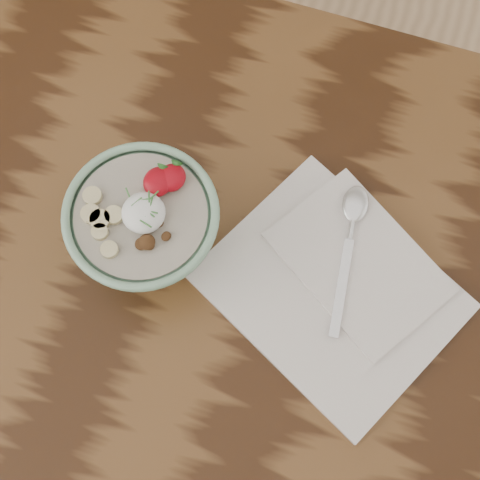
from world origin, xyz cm
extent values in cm
cube|color=#331B0C|center=(0.00, 0.00, 73.00)|extent=(160.00, 90.00, 4.00)
cylinder|color=#85B392|center=(2.46, 7.00, 75.54)|extent=(7.53, 7.53, 1.08)
torus|color=#85B392|center=(2.46, 7.00, 84.33)|extent=(17.13, 17.13, 0.99)
cylinder|color=#BFB39E|center=(2.46, 7.00, 83.79)|extent=(14.53, 14.53, 0.90)
ellipsoid|color=white|center=(2.94, 7.00, 85.15)|extent=(4.73, 4.73, 2.60)
ellipsoid|color=#9E0712|center=(3.16, 10.84, 85.11)|extent=(3.19, 3.51, 1.76)
cone|color=#286623|center=(3.16, 12.28, 85.41)|extent=(1.40, 1.03, 1.52)
ellipsoid|color=#9E0712|center=(4.42, 11.79, 85.07)|extent=(3.03, 3.34, 1.67)
cone|color=#286623|center=(4.42, 13.15, 85.37)|extent=(1.40, 1.03, 1.52)
cylinder|color=#D2C18A|center=(-0.10, 5.95, 84.64)|extent=(2.06, 2.06, 0.70)
cylinder|color=#D2C18A|center=(-0.86, 3.71, 84.64)|extent=(1.80, 1.80, 0.70)
cylinder|color=#D2C18A|center=(-2.52, 5.31, 84.64)|extent=(2.16, 2.16, 0.70)
cylinder|color=#D2C18A|center=(-3.13, 7.28, 84.64)|extent=(2.07, 2.07, 0.70)
cylinder|color=#D2C18A|center=(0.84, 2.19, 84.64)|extent=(1.87, 1.87, 0.70)
cylinder|color=#D2C18A|center=(-1.33, 5.03, 84.64)|extent=(2.23, 2.23, 0.70)
ellipsoid|color=#4C2D16|center=(4.51, 6.52, 84.81)|extent=(1.84, 1.57, 1.04)
ellipsoid|color=#4C2D16|center=(4.00, 5.83, 84.71)|extent=(1.74, 1.74, 0.69)
ellipsoid|color=#4C2D16|center=(4.63, 3.94, 84.64)|extent=(1.45, 1.37, 0.63)
ellipsoid|color=#4C2D16|center=(4.35, 4.14, 84.86)|extent=(2.52, 2.53, 1.01)
ellipsoid|color=#4C2D16|center=(4.26, 3.99, 84.69)|extent=(1.50, 1.38, 0.96)
ellipsoid|color=#4C2D16|center=(6.01, 5.41, 84.64)|extent=(1.22, 1.32, 0.59)
ellipsoid|color=#4C2D16|center=(3.81, 3.76, 84.73)|extent=(1.84, 1.87, 0.77)
cylinder|color=#3A7531|center=(3.87, 5.62, 86.24)|extent=(1.47, 0.56, 0.23)
cylinder|color=#3A7531|center=(3.57, 8.08, 86.24)|extent=(0.34, 1.12, 0.22)
cylinder|color=#3A7531|center=(3.00, 8.20, 86.24)|extent=(1.13, 0.71, 0.22)
cylinder|color=#3A7531|center=(3.10, 6.85, 86.24)|extent=(1.10, 1.18, 0.23)
cylinder|color=#3A7531|center=(3.95, 7.04, 86.24)|extent=(1.45, 0.29, 0.23)
cylinder|color=#3A7531|center=(3.61, 8.93, 86.24)|extent=(0.69, 1.14, 0.22)
cylinder|color=#3A7531|center=(3.14, 8.54, 86.24)|extent=(0.68, 1.33, 0.23)
cylinder|color=#3A7531|center=(2.11, 7.62, 86.24)|extent=(0.87, 1.32, 0.23)
cylinder|color=#3A7531|center=(0.83, 8.32, 86.24)|extent=(0.88, 0.97, 0.22)
cylinder|color=#3A7531|center=(4.07, 6.76, 86.24)|extent=(0.91, 0.52, 0.21)
cube|color=silver|center=(24.84, 7.51, 75.52)|extent=(33.96, 31.69, 1.04)
cube|color=silver|center=(26.92, 11.67, 76.35)|extent=(23.90, 22.07, 0.62)
cube|color=silver|center=(25.74, 7.96, 76.84)|extent=(2.41, 11.88, 0.36)
cylinder|color=silver|center=(24.93, 15.37, 77.02)|extent=(1.05, 3.15, 0.72)
ellipsoid|color=silver|center=(24.61, 18.31, 77.15)|extent=(3.64, 5.04, 0.98)
camera|label=1|loc=(20.23, -13.03, 151.83)|focal=50.00mm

